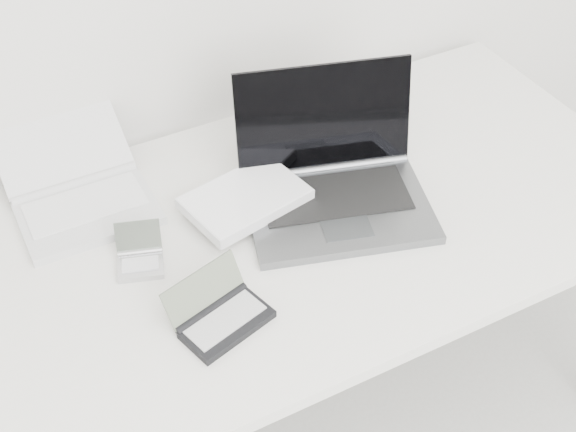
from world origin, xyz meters
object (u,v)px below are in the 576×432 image
laptop_large (312,187)px  palmtop_charcoal (220,315)px  netbook_open_white (80,194)px  desk (292,237)px

laptop_large → palmtop_charcoal: laptop_large is taller
netbook_open_white → palmtop_charcoal: bearing=-73.2°
netbook_open_white → laptop_large: bearing=-26.9°
laptop_large → palmtop_charcoal: 0.38m
desk → netbook_open_white: size_ratio=4.57×
desk → netbook_open_white: netbook_open_white is taller
laptop_large → netbook_open_white: size_ratio=1.55×
desk → laptop_large: bearing=27.2°
netbook_open_white → desk: bearing=-34.6°
palmtop_charcoal → desk: bearing=20.6°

